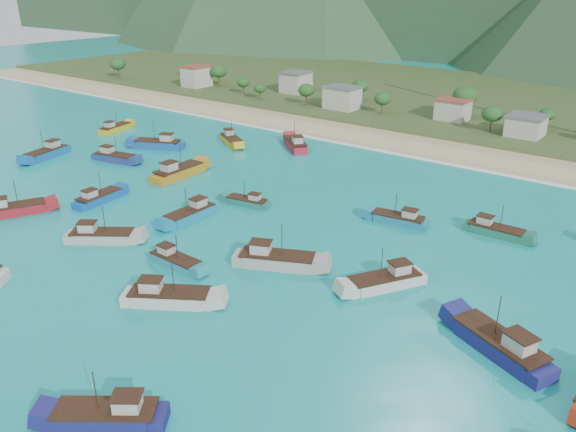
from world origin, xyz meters
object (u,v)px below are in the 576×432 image
Objects in this scene: boat_22 at (175,261)px; boat_31 at (276,261)px; boat_11 at (109,416)px; boat_3 at (500,346)px; boat_33 at (191,215)px; boat_1 at (101,237)px; boat_2 at (99,199)px; boat_6 at (168,298)px; boat_30 at (14,210)px; boat_18 at (178,173)px; boat_20 at (495,231)px; boat_25 at (399,220)px; boat_16 at (159,144)px; boat_7 at (386,282)px; boat_4 at (114,158)px; boat_15 at (248,202)px; boat_27 at (115,129)px; boat_10 at (47,153)px; boat_19 at (231,140)px.

boat_22 is 14.60m from boat_31.
boat_22 is (-18.74, 25.07, -0.15)m from boat_11.
boat_3 is 1.20× the size of boat_33.
boat_1 reaches higher than boat_2.
boat_6 is 1.09× the size of boat_11.
boat_30 is at bearing 122.92° from boat_3.
boat_2 reaches higher than boat_22.
boat_18 is (1.02, 18.74, 0.29)m from boat_2.
boat_3 is at bearing 62.50° from boat_1.
boat_3 is at bearing 62.48° from boat_31.
boat_31 reaches higher than boat_6.
boat_33 is at bearing 59.63° from boat_30.
boat_6 is at bearing -3.13° from boat_11.
boat_25 is (-14.41, -5.28, 0.00)m from boat_20.
boat_16 is (-56.26, 46.73, 0.10)m from boat_6.
boat_33 is (-37.89, 0.32, -0.03)m from boat_7.
boat_33 is at bearing -38.88° from boat_18.
boat_4 is at bearing -178.64° from boat_18.
boat_25 is (48.88, 24.84, -0.02)m from boat_2.
boat_4 is 1.12× the size of boat_25.
boat_11 is at bearing -162.57° from boat_15.
boat_4 is 63.20m from boat_31.
boat_20 is 82.04m from boat_30.
boat_2 is 0.82× the size of boat_31.
boat_7 is 21.93m from boat_25.
boat_16 is 22.61m from boat_27.
boat_20 is at bearing 177.59° from boat_10.
boat_19 is 1.12× the size of boat_20.
boat_11 is at bearing 66.73° from boat_19.
boat_15 is at bearing 125.98° from boat_1.
boat_1 is at bearing 123.37° from boat_3.
boat_2 is 0.94× the size of boat_19.
boat_1 is at bearing -95.18° from boat_31.
boat_16 reaches higher than boat_33.
boat_30 is (1.22, -57.37, 0.05)m from boat_19.
boat_19 is 34.87m from boat_27.
boat_19 is at bearing 93.93° from boat_2.
boat_11 is (82.69, -43.56, -0.10)m from boat_10.
boat_22 reaches higher than boat_15.
boat_30 is at bearing -65.33° from boat_27.
boat_19 is 66.78m from boat_31.
boat_7 is 36.04m from boat_15.
boat_20 is at bearing -49.45° from boat_11.
boat_1 is 26.93m from boat_15.
boat_7 is at bearing -1.57° from boat_2.
boat_19 is (-22.71, 54.69, -0.01)m from boat_1.
boat_4 is 0.91× the size of boat_31.
boat_11 is at bearing -159.40° from boat_16.
boat_2 is 1.05× the size of boat_20.
boat_30 is (-55.59, -37.51, 0.16)m from boat_25.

